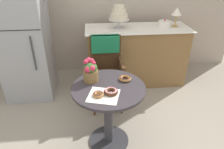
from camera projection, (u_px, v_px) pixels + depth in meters
The scene contains 13 objects.
ground_plane at pixel (109, 141), 2.35m from camera, with size 8.00×8.00×0.00m, color gray.
cafe_table at pixel (109, 104), 2.10m from camera, with size 0.72×0.72×0.72m.
wicker_chair at pixel (106, 61), 2.69m from camera, with size 0.42×0.45×0.95m.
paper_napkin at pixel (104, 96), 1.87m from camera, with size 0.27×0.25×0.00m, color white.
donut_front at pixel (111, 91), 1.89m from camera, with size 0.13×0.13×0.04m.
donut_mid at pixel (98, 94), 1.86m from camera, with size 0.10×0.10×0.04m.
donut_side at pixel (125, 78), 2.11m from camera, with size 0.13×0.13×0.03m.
flower_vase at pixel (90, 71), 2.05m from camera, with size 0.15×0.15×0.24m.
display_counter at pixel (136, 55), 3.31m from camera, with size 1.56×0.62×0.90m.
tiered_cake_stand at pixel (119, 15), 2.97m from camera, with size 0.30×0.30×0.33m.
round_layer_cake at pixel (164, 24), 3.11m from camera, with size 0.18×0.18×0.12m.
table_lamp at pixel (177, 12), 3.04m from camera, with size 0.15×0.15×0.28m.
refrigerator at pixel (24, 39), 2.80m from camera, with size 0.64×0.63×1.70m.
Camera 1 is at (-0.13, -1.69, 1.80)m, focal length 33.36 mm.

